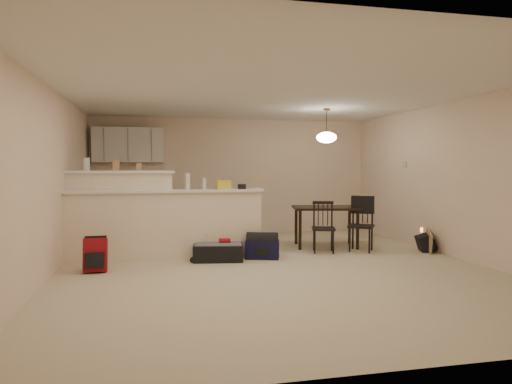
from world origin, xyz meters
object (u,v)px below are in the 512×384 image
object	(u,v)px
dining_chair_far	(361,224)
navy_duffel	(262,249)
dining_table	(326,211)
dining_chair_near	(323,227)
pendant_lamp	(326,137)
suitcase	(218,252)
black_daypack	(425,243)
red_backpack	(95,255)

from	to	relation	value
dining_chair_far	navy_duffel	size ratio (longest dim) A/B	1.78
dining_table	navy_duffel	bearing A→B (deg)	-138.35
dining_chair_near	pendant_lamp	bearing A→B (deg)	81.98
pendant_lamp	dining_chair_far	bearing A→B (deg)	-53.81
suitcase	navy_duffel	xyz separation A→B (m)	(0.70, 0.00, 0.02)
pendant_lamp	black_daypack	bearing A→B (deg)	-28.74
pendant_lamp	dining_table	bearing A→B (deg)	-146.31
pendant_lamp	suitcase	xyz separation A→B (m)	(-2.08, -0.82, -1.86)
suitcase	black_daypack	bearing A→B (deg)	8.56
dining_chair_far	black_daypack	distance (m)	1.15
dining_chair_near	black_daypack	distance (m)	1.78
dining_chair_far	red_backpack	bearing A→B (deg)	-137.33
navy_duffel	black_daypack	bearing A→B (deg)	17.98
red_backpack	dining_chair_near	bearing A→B (deg)	10.20
navy_duffel	black_daypack	size ratio (longest dim) A/B	1.61
dining_chair_near	suitcase	distance (m)	1.88
suitcase	navy_duffel	world-z (taller)	navy_duffel
dining_chair_near	navy_duffel	xyz separation A→B (m)	(-1.13, -0.29, -0.29)
suitcase	black_daypack	distance (m)	3.57
suitcase	navy_duffel	bearing A→B (deg)	8.56
dining_table	red_backpack	bearing A→B (deg)	-151.26
pendant_lamp	black_daypack	world-z (taller)	pendant_lamp
navy_duffel	red_backpack	bearing A→B (deg)	-152.35
dining_chair_far	black_daypack	bearing A→B (deg)	20.97
pendant_lamp	dining_chair_far	xyz separation A→B (m)	(0.42, -0.57, -1.53)
dining_chair_far	red_backpack	distance (m)	4.31
black_daypack	navy_duffel	bearing A→B (deg)	108.92
dining_table	suitcase	xyz separation A→B (m)	(-2.08, -0.82, -0.51)
suitcase	red_backpack	size ratio (longest dim) A/B	1.62
dining_table	suitcase	world-z (taller)	dining_table
dining_chair_far	suitcase	size ratio (longest dim) A/B	1.23
dining_table	red_backpack	distance (m)	4.05
pendant_lamp	dining_chair_near	bearing A→B (deg)	-114.68
pendant_lamp	red_backpack	bearing A→B (deg)	-162.10
dining_chair_near	black_daypack	world-z (taller)	dining_chair_near
dining_table	suitcase	size ratio (longest dim) A/B	1.72
suitcase	red_backpack	xyz separation A→B (m)	(-1.76, -0.42, 0.10)
dining_table	dining_chair_far	size ratio (longest dim) A/B	1.40
dining_chair_near	black_daypack	xyz separation A→B (m)	(1.74, -0.29, -0.29)
pendant_lamp	black_daypack	xyz separation A→B (m)	(1.49, -0.82, -1.85)
dining_table	black_daypack	distance (m)	1.77
dining_chair_near	suitcase	bearing A→B (deg)	-154.40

